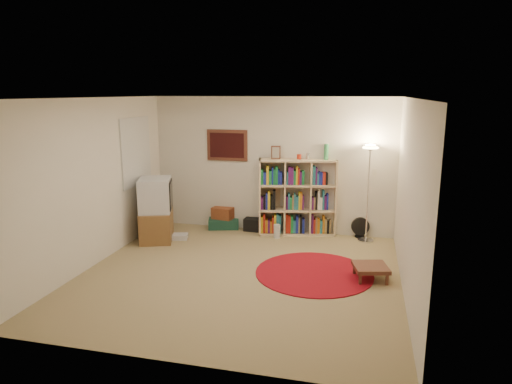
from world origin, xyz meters
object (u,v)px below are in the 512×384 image
floor_fan (360,228)px  suitcase (224,223)px  floor_lamp (370,161)px  side_table (371,268)px  bookshelf (296,198)px  tv_stand (156,211)px

floor_fan → suitcase: bearing=168.4°
floor_lamp → side_table: 2.13m
bookshelf → tv_stand: size_ratio=1.50×
bookshelf → side_table: bookshelf is taller
bookshelf → side_table: (1.35, -1.88, -0.50)m
suitcase → side_table: (2.75, -1.91, 0.08)m
floor_fan → tv_stand: size_ratio=0.33×
bookshelf → tv_stand: bearing=-170.3°
floor_lamp → floor_fan: 1.25m
floor_lamp → floor_fan: size_ratio=4.62×
floor_lamp → side_table: bearing=-87.6°
floor_fan → suitcase: 2.58m
floor_fan → side_table: floor_fan is taller
tv_stand → side_table: (3.68, -0.94, -0.36)m
bookshelf → floor_lamp: size_ratio=0.98×
bookshelf → floor_lamp: floor_lamp is taller
tv_stand → suitcase: size_ratio=1.71×
bookshelf → tv_stand: (-2.34, -0.94, -0.14)m
bookshelf → floor_lamp: (1.27, -0.15, 0.75)m
side_table → suitcase: bearing=145.3°
side_table → bookshelf: bearing=125.7°
floor_lamp → tv_stand: bearing=-167.7°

